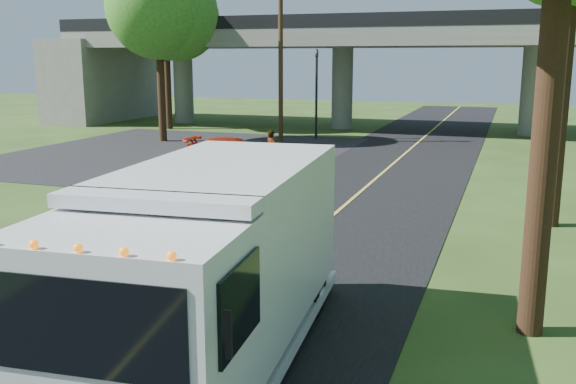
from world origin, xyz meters
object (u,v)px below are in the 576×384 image
at_px(tree_left_far, 167,15).
at_px(step_van, 209,262).
at_px(red_sedan, 234,152).
at_px(pedestrian, 272,150).
at_px(traffic_signal, 316,84).
at_px(utility_pole, 281,60).

bearing_deg(tree_left_far, step_van, -59.49).
height_order(red_sedan, pedestrian, pedestrian).
bearing_deg(step_van, red_sedan, 107.99).
height_order(traffic_signal, step_van, traffic_signal).
relative_size(traffic_signal, pedestrian, 3.11).
height_order(utility_pole, tree_left_far, tree_left_far).
distance_m(traffic_signal, red_sedan, 10.78).
bearing_deg(utility_pole, step_van, -72.36).
xyz_separation_m(traffic_signal, utility_pole, (-1.50, -2.00, 1.40)).
bearing_deg(red_sedan, pedestrian, -100.01).
height_order(step_van, red_sedan, step_van).
bearing_deg(tree_left_far, red_sedan, -50.48).
bearing_deg(pedestrian, step_van, 132.91).
bearing_deg(step_van, pedestrian, 102.78).
bearing_deg(utility_pole, pedestrian, -72.57).
relative_size(step_van, red_sedan, 1.77).
xyz_separation_m(red_sedan, pedestrian, (1.88, -0.20, 0.21)).
bearing_deg(step_van, utility_pole, 102.67).
bearing_deg(tree_left_far, traffic_signal, -9.65).
xyz_separation_m(step_van, pedestrian, (-5.53, 17.28, -0.84)).
relative_size(tree_left_far, step_van, 1.31).
height_order(utility_pole, step_van, utility_pole).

